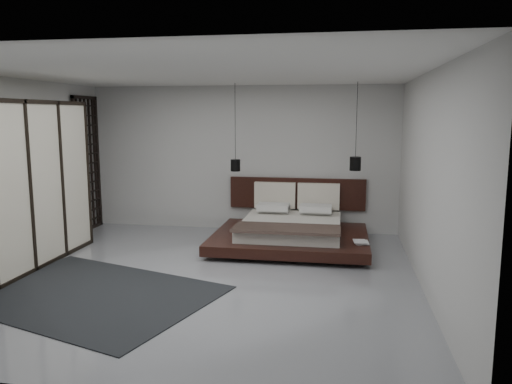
% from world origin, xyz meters
% --- Properties ---
extents(floor, '(6.00, 6.00, 0.00)m').
position_xyz_m(floor, '(0.00, 0.00, 0.00)').
color(floor, gray).
rests_on(floor, ground).
extents(ceiling, '(6.00, 6.00, 0.00)m').
position_xyz_m(ceiling, '(0.00, 0.00, 2.80)').
color(ceiling, white).
rests_on(ceiling, wall_back).
extents(wall_back, '(6.00, 0.00, 6.00)m').
position_xyz_m(wall_back, '(0.00, 3.00, 1.40)').
color(wall_back, '#BBBBB8').
rests_on(wall_back, floor).
extents(wall_front, '(6.00, 0.00, 6.00)m').
position_xyz_m(wall_front, '(0.00, -3.00, 1.40)').
color(wall_front, '#BBBBB8').
rests_on(wall_front, floor).
extents(wall_left, '(0.00, 6.00, 6.00)m').
position_xyz_m(wall_left, '(-3.00, 0.00, 1.40)').
color(wall_left, '#BBBBB8').
rests_on(wall_left, floor).
extents(wall_right, '(0.00, 6.00, 6.00)m').
position_xyz_m(wall_right, '(3.00, 0.00, 1.40)').
color(wall_right, '#BBBBB8').
rests_on(wall_right, floor).
extents(lattice_screen, '(0.05, 0.90, 2.60)m').
position_xyz_m(lattice_screen, '(-2.95, 2.45, 1.30)').
color(lattice_screen, black).
rests_on(lattice_screen, floor).
extents(bed, '(2.60, 2.32, 1.05)m').
position_xyz_m(bed, '(1.09, 1.92, 0.28)').
color(bed, black).
rests_on(bed, floor).
extents(book_lower, '(0.24, 0.31, 0.03)m').
position_xyz_m(book_lower, '(2.15, 1.29, 0.25)').
color(book_lower, '#99724C').
rests_on(book_lower, bed).
extents(book_upper, '(0.21, 0.28, 0.02)m').
position_xyz_m(book_upper, '(2.14, 1.26, 0.28)').
color(book_upper, '#99724C').
rests_on(book_upper, book_lower).
extents(pendant_left, '(0.17, 0.17, 1.57)m').
position_xyz_m(pendant_left, '(0.02, 2.31, 1.35)').
color(pendant_left, black).
rests_on(pendant_left, ceiling).
extents(pendant_right, '(0.20, 0.20, 1.52)m').
position_xyz_m(pendant_right, '(2.15, 2.31, 1.41)').
color(pendant_right, black).
rests_on(pendant_right, ceiling).
extents(wardrobe, '(0.59, 2.51, 2.46)m').
position_xyz_m(wardrobe, '(-2.70, 0.23, 1.23)').
color(wardrobe, silver).
rests_on(wardrobe, floor).
extents(rug, '(3.59, 3.03, 0.01)m').
position_xyz_m(rug, '(-1.20, -0.92, 0.01)').
color(rug, black).
rests_on(rug, floor).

